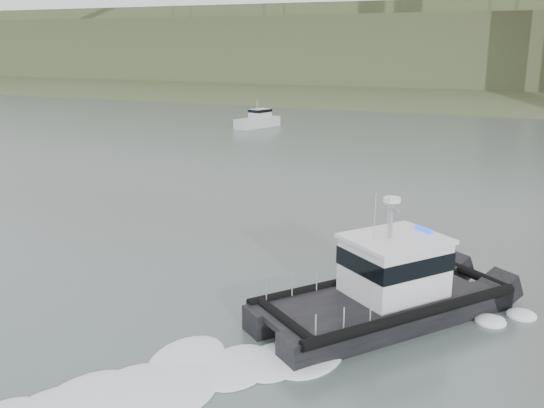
# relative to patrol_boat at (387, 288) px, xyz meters

# --- Properties ---
(ground) EXTENTS (400.00, 400.00, 0.00)m
(ground) POSITION_rel_patrol_boat_xyz_m (-8.52, -1.07, -1.23)
(ground) COLOR #495753
(ground) RESTS_ON ground
(headlands) EXTENTS (500.00, 105.36, 27.12)m
(headlands) POSITION_rel_patrol_boat_xyz_m (-8.52, 124.43, 5.81)
(headlands) COLOR #3D4D2C
(headlands) RESTS_ON ground
(patrol_boat) EXTENTS (9.08, 10.31, 4.92)m
(patrol_boat) POSITION_rel_patrol_boat_xyz_m (0.00, 0.00, 0.00)
(patrol_boat) COLOR black
(patrol_boat) RESTS_ON ground
(motorboat) EXTENTS (3.90, 6.73, 3.51)m
(motorboat) POSITION_rel_patrol_boat_xyz_m (-27.13, 47.09, -0.36)
(motorboat) COLOR silver
(motorboat) RESTS_ON ground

